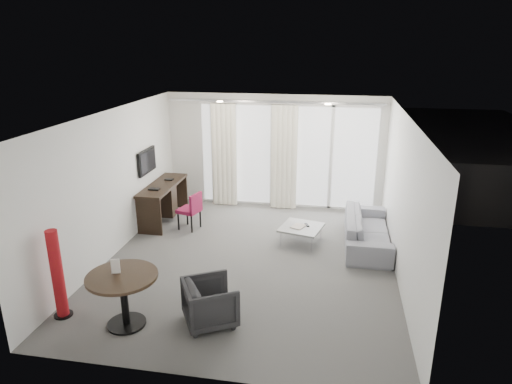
% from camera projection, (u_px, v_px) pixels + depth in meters
% --- Properties ---
extents(floor, '(5.00, 6.00, 0.00)m').
position_uv_depth(floor, '(250.00, 261.00, 8.12)').
color(floor, '#595855').
rests_on(floor, ground).
extents(ceiling, '(5.00, 6.00, 0.00)m').
position_uv_depth(ceiling, '(249.00, 115.00, 7.29)').
color(ceiling, white).
rests_on(ceiling, ground).
extents(wall_left, '(0.00, 6.00, 2.60)m').
position_uv_depth(wall_left, '(112.00, 184.00, 8.12)').
color(wall_left, silver).
rests_on(wall_left, ground).
extents(wall_right, '(0.00, 6.00, 2.60)m').
position_uv_depth(wall_right, '(403.00, 201.00, 7.29)').
color(wall_right, silver).
rests_on(wall_right, ground).
extents(wall_front, '(5.00, 0.00, 2.60)m').
position_uv_depth(wall_front, '(197.00, 279.00, 4.90)').
color(wall_front, silver).
rests_on(wall_front, ground).
extents(window_panel, '(4.00, 0.02, 2.38)m').
position_uv_depth(window_panel, '(287.00, 156.00, 10.47)').
color(window_panel, white).
rests_on(window_panel, ground).
extents(window_frame, '(4.10, 0.06, 2.44)m').
position_uv_depth(window_frame, '(287.00, 156.00, 10.46)').
color(window_frame, white).
rests_on(window_frame, ground).
extents(curtain_left, '(0.60, 0.20, 2.38)m').
position_uv_depth(curtain_left, '(224.00, 155.00, 10.56)').
color(curtain_left, white).
rests_on(curtain_left, ground).
extents(curtain_right, '(0.60, 0.20, 2.38)m').
position_uv_depth(curtain_right, '(284.00, 158.00, 10.33)').
color(curtain_right, white).
rests_on(curtain_right, ground).
extents(curtain_track, '(4.80, 0.04, 0.04)m').
position_uv_depth(curtain_track, '(274.00, 102.00, 9.97)').
color(curtain_track, '#B2B2B7').
rests_on(curtain_track, ceiling).
extents(downlight_a, '(0.12, 0.12, 0.02)m').
position_uv_depth(downlight_a, '(220.00, 102.00, 8.94)').
color(downlight_a, '#FFE0B2').
rests_on(downlight_a, ceiling).
extents(downlight_b, '(0.12, 0.12, 0.02)m').
position_uv_depth(downlight_b, '(328.00, 104.00, 8.59)').
color(downlight_b, '#FFE0B2').
rests_on(downlight_b, ceiling).
extents(desk, '(0.54, 1.73, 0.81)m').
position_uv_depth(desk, '(164.00, 202.00, 9.85)').
color(desk, black).
rests_on(desk, floor).
extents(tv, '(0.05, 0.80, 0.50)m').
position_uv_depth(tv, '(147.00, 161.00, 9.45)').
color(tv, black).
rests_on(tv, wall_left).
extents(desk_chair, '(0.53, 0.51, 0.79)m').
position_uv_depth(desk_chair, '(189.00, 211.00, 9.40)').
color(desk_chair, maroon).
rests_on(desk_chair, floor).
extents(round_table, '(1.26, 1.26, 0.76)m').
position_uv_depth(round_table, '(124.00, 300.00, 6.19)').
color(round_table, '#312216').
rests_on(round_table, floor).
extents(menu_card, '(0.11, 0.05, 0.21)m').
position_uv_depth(menu_card, '(117.00, 276.00, 6.14)').
color(menu_card, white).
rests_on(menu_card, round_table).
extents(red_lamp, '(0.34, 0.34, 1.32)m').
position_uv_depth(red_lamp, '(57.00, 274.00, 6.31)').
color(red_lamp, '#A51419').
rests_on(red_lamp, floor).
extents(tub_armchair, '(0.94, 0.93, 0.63)m').
position_uv_depth(tub_armchair, '(210.00, 302.00, 6.26)').
color(tub_armchair, '#262628').
rests_on(tub_armchair, floor).
extents(coffee_table, '(0.90, 0.90, 0.33)m').
position_uv_depth(coffee_table, '(301.00, 235.00, 8.81)').
color(coffee_table, gray).
rests_on(coffee_table, floor).
extents(remote, '(0.11, 0.17, 0.02)m').
position_uv_depth(remote, '(307.00, 224.00, 8.80)').
color(remote, black).
rests_on(remote, coffee_table).
extents(magazine, '(0.31, 0.34, 0.02)m').
position_uv_depth(magazine, '(298.00, 225.00, 8.74)').
color(magazine, gray).
rests_on(magazine, coffee_table).
extents(sofa, '(0.82, 2.09, 0.61)m').
position_uv_depth(sofa, '(367.00, 230.00, 8.68)').
color(sofa, gray).
rests_on(sofa, floor).
extents(terrace_slab, '(5.60, 3.00, 0.12)m').
position_uv_depth(terrace_slab, '(292.00, 188.00, 12.29)').
color(terrace_slab, '#4D4D50').
rests_on(terrace_slab, ground).
extents(rattan_chair_a, '(0.55, 0.55, 0.76)m').
position_uv_depth(rattan_chair_a, '(306.00, 176.00, 11.80)').
color(rattan_chair_a, brown).
rests_on(rattan_chair_a, terrace_slab).
extents(rattan_chair_b, '(0.61, 0.61, 0.85)m').
position_uv_depth(rattan_chair_b, '(356.00, 170.00, 12.24)').
color(rattan_chair_b, brown).
rests_on(rattan_chair_b, terrace_slab).
extents(rattan_table, '(0.61, 0.61, 0.48)m').
position_uv_depth(rattan_table, '(342.00, 180.00, 11.98)').
color(rattan_table, brown).
rests_on(rattan_table, terrace_slab).
extents(balustrade, '(5.50, 0.06, 1.05)m').
position_uv_depth(balustrade, '(298.00, 155.00, 13.46)').
color(balustrade, '#B2B2B7').
rests_on(balustrade, terrace_slab).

